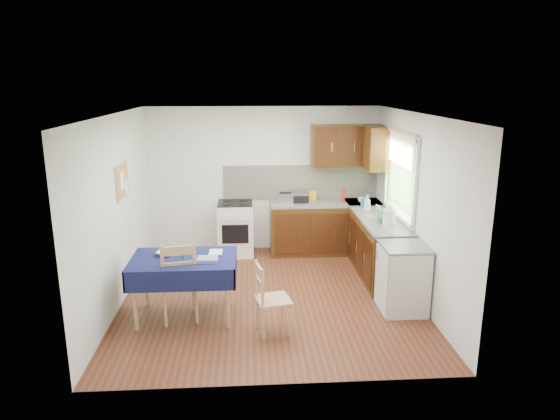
{
  "coord_description": "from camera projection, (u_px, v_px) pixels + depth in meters",
  "views": [
    {
      "loc": [
        -0.28,
        -6.43,
        2.9
      ],
      "look_at": [
        0.17,
        0.32,
        1.15
      ],
      "focal_mm": 32.0,
      "sensor_mm": 36.0,
      "label": 1
    }
  ],
  "objects": [
    {
      "name": "sauce_bottle",
      "position": [
        344.0,
        196.0,
        8.48
      ],
      "size": [
        0.05,
        0.05,
        0.24
      ],
      "primitive_type": "cylinder",
      "color": "#B0250E",
      "rests_on": "worktop_back"
    },
    {
      "name": "splashback",
      "position": [
        301.0,
        182.0,
        8.71
      ],
      "size": [
        2.7,
        0.02,
        0.6
      ],
      "primitive_type": "cube",
      "color": "beige",
      "rests_on": "wall_back"
    },
    {
      "name": "corkboard",
      "position": [
        122.0,
        181.0,
        6.72
      ],
      "size": [
        0.04,
        0.62,
        0.47
      ],
      "color": "tan",
      "rests_on": "wall_left"
    },
    {
      "name": "soap_bottle_b",
      "position": [
        365.0,
        201.0,
        8.16
      ],
      "size": [
        0.13,
        0.13,
        0.2
      ],
      "primitive_type": "imported",
      "rotation": [
        0.0,
        0.0,
        2.12
      ],
      "color": "#1F69B6",
      "rests_on": "worktop_right"
    },
    {
      "name": "upper_cabinets",
      "position": [
        355.0,
        146.0,
        8.33
      ],
      "size": [
        1.2,
        0.85,
        0.7
      ],
      "color": "black",
      "rests_on": "wall_back"
    },
    {
      "name": "soap_bottle_a",
      "position": [
        367.0,
        203.0,
        7.87
      ],
      "size": [
        0.15,
        0.15,
        0.27
      ],
      "primitive_type": "imported",
      "rotation": [
        0.0,
        0.0,
        0.63
      ],
      "color": "silver",
      "rests_on": "worktop_right"
    },
    {
      "name": "toaster",
      "position": [
        286.0,
        198.0,
        8.46
      ],
      "size": [
        0.24,
        0.15,
        0.19
      ],
      "rotation": [
        0.0,
        0.0,
        0.01
      ],
      "color": "#B1B1B6",
      "rests_on": "worktop_back"
    },
    {
      "name": "worktop_back",
      "position": [
        326.0,
        203.0,
        8.54
      ],
      "size": [
        1.9,
        0.6,
        0.04
      ],
      "primitive_type": "cube",
      "color": "slate",
      "rests_on": "base_cabinets"
    },
    {
      "name": "wall_right",
      "position": [
        416.0,
        207.0,
        6.77
      ],
      "size": [
        0.02,
        4.2,
        2.5
      ],
      "primitive_type": "cube",
      "color": "silver",
      "rests_on": "ground"
    },
    {
      "name": "dish_rack",
      "position": [
        379.0,
        216.0,
        7.58
      ],
      "size": [
        0.37,
        0.28,
        0.18
      ],
      "rotation": [
        0.0,
        0.0,
        -0.11
      ],
      "color": "gray",
      "rests_on": "worktop_right"
    },
    {
      "name": "cup",
      "position": [
        361.0,
        200.0,
        8.5
      ],
      "size": [
        0.12,
        0.12,
        0.09
      ],
      "primitive_type": "imported",
      "rotation": [
        0.0,
        0.0,
        -0.13
      ],
      "color": "white",
      "rests_on": "worktop_back"
    },
    {
      "name": "book",
      "position": [
        209.0,
        253.0,
        6.33
      ],
      "size": [
        0.17,
        0.23,
        0.02
      ],
      "primitive_type": "imported",
      "rotation": [
        0.0,
        0.0,
        -0.01
      ],
      "color": "white",
      "rests_on": "dining_table"
    },
    {
      "name": "wall_front",
      "position": [
        279.0,
        266.0,
        4.62
      ],
      "size": [
        4.0,
        0.02,
        2.5
      ],
      "primitive_type": "cube",
      "color": "silver",
      "rests_on": "ground"
    },
    {
      "name": "soap_bottle_c",
      "position": [
        382.0,
        216.0,
        7.26
      ],
      "size": [
        0.21,
        0.21,
        0.19
      ],
      "primitive_type": "imported",
      "rotation": [
        0.0,
        0.0,
        3.92
      ],
      "color": "#24853F",
      "rests_on": "worktop_right"
    },
    {
      "name": "base_cabinets",
      "position": [
        349.0,
        237.0,
        8.15
      ],
      "size": [
        1.9,
        2.3,
        0.86
      ],
      "color": "black",
      "rests_on": "ground"
    },
    {
      "name": "dining_table",
      "position": [
        184.0,
        266.0,
        6.19
      ],
      "size": [
        1.3,
        0.88,
        0.79
      ],
      "rotation": [
        0.0,
        0.0,
        -0.07
      ],
      "color": "#0E1038",
      "rests_on": "ground"
    },
    {
      "name": "tea_towel",
      "position": [
        208.0,
        259.0,
        6.05
      ],
      "size": [
        0.25,
        0.2,
        0.04
      ],
      "primitive_type": "cube",
      "rotation": [
        0.0,
        0.0,
        -0.04
      ],
      "color": "#292E99",
      "rests_on": "dining_table"
    },
    {
      "name": "wall_back",
      "position": [
        264.0,
        179.0,
        8.67
      ],
      "size": [
        4.0,
        0.02,
        2.5
      ],
      "primitive_type": "cube",
      "color": "silver",
      "rests_on": "ground"
    },
    {
      "name": "ceiling",
      "position": [
        269.0,
        114.0,
        6.33
      ],
      "size": [
        4.0,
        4.2,
        0.02
      ],
      "primitive_type": "cube",
      "color": "white",
      "rests_on": "wall_back"
    },
    {
      "name": "kettle",
      "position": [
        389.0,
        216.0,
        7.15
      ],
      "size": [
        0.18,
        0.18,
        0.3
      ],
      "color": "silver",
      "rests_on": "worktop_right"
    },
    {
      "name": "yellow_packet",
      "position": [
        312.0,
        195.0,
        8.64
      ],
      "size": [
        0.15,
        0.12,
        0.17
      ],
      "primitive_type": "cube",
      "rotation": [
        0.0,
        0.0,
        -0.34
      ],
      "color": "gold",
      "rests_on": "worktop_back"
    },
    {
      "name": "sandwich_press",
      "position": [
        300.0,
        198.0,
        8.52
      ],
      "size": [
        0.27,
        0.24,
        0.16
      ],
      "rotation": [
        0.0,
        0.0,
        -0.26
      ],
      "color": "black",
      "rests_on": "worktop_back"
    },
    {
      "name": "plate_bowl",
      "position": [
        165.0,
        253.0,
        6.27
      ],
      "size": [
        0.26,
        0.26,
        0.05
      ],
      "primitive_type": "imported",
      "rotation": [
        0.0,
        0.0,
        -0.27
      ],
      "color": "beige",
      "rests_on": "dining_table"
    },
    {
      "name": "worktop_right",
      "position": [
        380.0,
        221.0,
        7.47
      ],
      "size": [
        0.6,
        1.7,
        0.04
      ],
      "primitive_type": "cube",
      "color": "slate",
      "rests_on": "base_cabinets"
    },
    {
      "name": "wall_left",
      "position": [
        116.0,
        212.0,
        6.52
      ],
      "size": [
        0.02,
        4.2,
        2.5
      ],
      "primitive_type": "cube",
      "color": "white",
      "rests_on": "ground"
    },
    {
      "name": "worktop_corner",
      "position": [
        363.0,
        203.0,
        8.58
      ],
      "size": [
        0.6,
        0.6,
        0.04
      ],
      "primitive_type": "cube",
      "color": "slate",
      "rests_on": "base_cabinets"
    },
    {
      "name": "stove",
      "position": [
        236.0,
        228.0,
        8.55
      ],
      "size": [
        0.6,
        0.61,
        0.92
      ],
      "color": "silver",
      "rests_on": "ground"
    },
    {
      "name": "spice_jar",
      "position": [
        184.0,
        255.0,
        6.16
      ],
      "size": [
        0.04,
        0.04,
        0.09
      ],
      "primitive_type": "cylinder",
      "color": "#248737",
      "rests_on": "dining_table"
    },
    {
      "name": "chair_far",
      "position": [
        179.0,
        279.0,
        6.12
      ],
      "size": [
        0.54,
        0.54,
        1.05
      ],
      "rotation": [
        0.0,
        0.0,
        3.33
      ],
      "color": "tan",
      "rests_on": "ground"
    },
    {
      "name": "chair_near",
      "position": [
        270.0,
        297.0,
        5.83
      ],
      "size": [
        0.46,
        0.46,
        0.87
      ],
      "rotation": [
        0.0,
        0.0,
        1.78
      ],
      "color": "tan",
      "rests_on": "ground"
    },
    {
      "name": "fridge",
      "position": [
        403.0,
        278.0,
        6.42
      ],
      "size": [
        0.58,
        0.6,
        0.89
      ],
      "color": "silver",
      "rests_on": "ground"
    },
    {
      "name": "window",
      "position": [
        400.0,
        169.0,
        7.35
      ],
      "size": [
        0.04,
        1.48,
        1.26
      ],
      "color": "#305724",
      "rests_on": "wall_right"
    },
    {
      "name": "floor",
      "position": [
        270.0,
        296.0,
        6.96
      ],
      "size": [
        4.2,
        4.2,
        0.0
      ],
      "primitive_type": "plane",
      "color": "#512515",
      "rests_on": "ground"
    }
  ]
}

